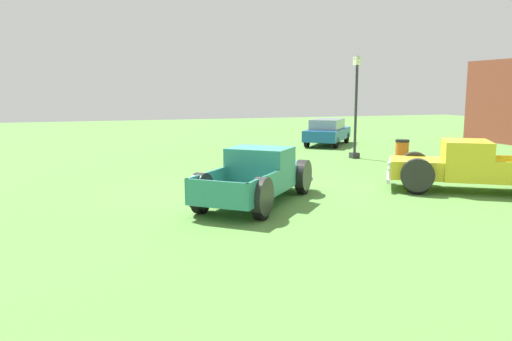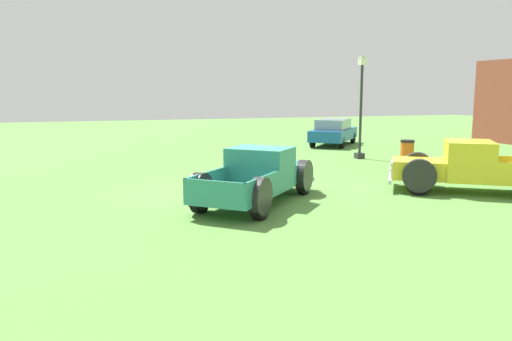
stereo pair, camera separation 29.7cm
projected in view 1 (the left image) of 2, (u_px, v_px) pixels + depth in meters
name	position (u px, v px, depth m)	size (l,w,h in m)	color
ground_plane	(253.00, 196.00, 14.71)	(80.00, 80.00, 0.00)	#5B9342
pickup_truck_foreground	(261.00, 175.00, 13.98)	(4.78, 4.53, 1.49)	#2D8475
pickup_truck_behind_left	(463.00, 167.00, 15.28)	(4.31, 5.22, 1.55)	yellow
sedan_distant_a	(327.00, 131.00, 28.37)	(4.52, 4.21, 1.47)	#195699
lamp_post_near	(356.00, 105.00, 22.57)	(0.36, 0.36, 4.59)	#2D2D33
trash_can	(402.00, 150.00, 21.79)	(0.59, 0.59, 0.95)	orange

